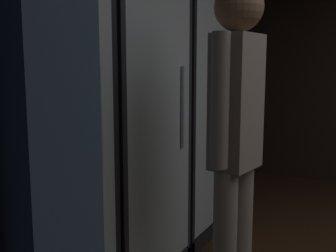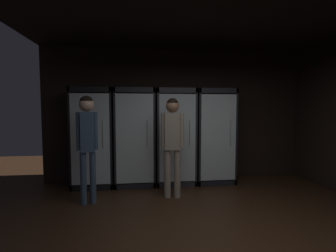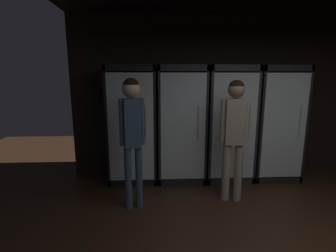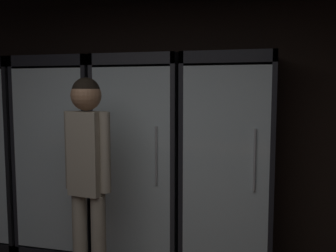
{
  "view_description": "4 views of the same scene",
  "coord_description": "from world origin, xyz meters",
  "px_view_note": "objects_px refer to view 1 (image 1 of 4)",
  "views": [
    {
      "loc": [
        -2.22,
        1.24,
        1.31
      ],
      "look_at": [
        0.06,
        2.46,
        0.92
      ],
      "focal_mm": 42.93,
      "sensor_mm": 36.0,
      "label": 1
    },
    {
      "loc": [
        -0.97,
        -2.12,
        1.51
      ],
      "look_at": [
        -0.44,
        2.48,
        1.19
      ],
      "focal_mm": 25.31,
      "sensor_mm": 36.0,
      "label": 2
    },
    {
      "loc": [
        -1.51,
        -1.34,
        1.71
      ],
      "look_at": [
        -1.31,
        2.5,
        0.96
      ],
      "focal_mm": 25.77,
      "sensor_mm": 36.0,
      "label": 3
    },
    {
      "loc": [
        0.82,
        -0.63,
        1.61
      ],
      "look_at": [
        0.02,
        2.48,
        1.3
      ],
      "focal_mm": 39.27,
      "sensor_mm": 36.0,
      "label": 4
    }
  ],
  "objects_px": {
    "cooler_center": "(108,128)",
    "shopper_far": "(30,188)",
    "shopper_near": "(236,120)",
    "cooler_right": "(170,114)"
  },
  "relations": [
    {
      "from": "cooler_center",
      "to": "shopper_far",
      "type": "xyz_separation_m",
      "value": [
        -1.54,
        -1.0,
        0.19
      ]
    },
    {
      "from": "cooler_center",
      "to": "shopper_near",
      "type": "distance_m",
      "value": 0.89
    },
    {
      "from": "shopper_near",
      "to": "shopper_far",
      "type": "height_order",
      "value": "shopper_far"
    },
    {
      "from": "cooler_right",
      "to": "shopper_near",
      "type": "xyz_separation_m",
      "value": [
        -0.97,
        -0.86,
        0.12
      ]
    },
    {
      "from": "cooler_center",
      "to": "shopper_far",
      "type": "height_order",
      "value": "cooler_center"
    },
    {
      "from": "cooler_right",
      "to": "shopper_near",
      "type": "distance_m",
      "value": 1.31
    },
    {
      "from": "shopper_near",
      "to": "shopper_far",
      "type": "xyz_separation_m",
      "value": [
        -1.37,
        -0.14,
        0.07
      ]
    },
    {
      "from": "cooler_center",
      "to": "shopper_far",
      "type": "distance_m",
      "value": 1.85
    },
    {
      "from": "shopper_near",
      "to": "cooler_center",
      "type": "bearing_deg",
      "value": 79.23
    },
    {
      "from": "cooler_right",
      "to": "shopper_near",
      "type": "relative_size",
      "value": 1.13
    }
  ]
}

